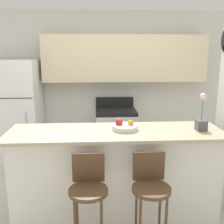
{
  "coord_description": "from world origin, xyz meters",
  "views": [
    {
      "loc": [
        -0.19,
        -2.69,
        1.84
      ],
      "look_at": [
        0.0,
        0.69,
        1.08
      ],
      "focal_mm": 42.0,
      "sensor_mm": 36.0,
      "label": 1
    }
  ],
  "objects_px": {
    "bar_stool_right": "(150,189)",
    "orchid_vase": "(202,119)",
    "stove_range": "(116,135)",
    "refrigerator": "(17,113)",
    "fruit_bowl": "(125,127)",
    "bar_stool_left": "(88,191)"
  },
  "relations": [
    {
      "from": "stove_range",
      "to": "orchid_vase",
      "type": "relative_size",
      "value": 2.63
    },
    {
      "from": "fruit_bowl",
      "to": "stove_range",
      "type": "bearing_deg",
      "value": 89.37
    },
    {
      "from": "stove_range",
      "to": "bar_stool_left",
      "type": "distance_m",
      "value": 2.2
    },
    {
      "from": "orchid_vase",
      "to": "fruit_bowl",
      "type": "distance_m",
      "value": 0.83
    },
    {
      "from": "stove_range",
      "to": "refrigerator",
      "type": "bearing_deg",
      "value": -178.52
    },
    {
      "from": "stove_range",
      "to": "fruit_bowl",
      "type": "distance_m",
      "value": 1.69
    },
    {
      "from": "refrigerator",
      "to": "fruit_bowl",
      "type": "distance_m",
      "value": 2.24
    },
    {
      "from": "bar_stool_left",
      "to": "orchid_vase",
      "type": "relative_size",
      "value": 2.33
    },
    {
      "from": "orchid_vase",
      "to": "bar_stool_right",
      "type": "bearing_deg",
      "value": -141.78
    },
    {
      "from": "bar_stool_right",
      "to": "orchid_vase",
      "type": "distance_m",
      "value": 0.96
    },
    {
      "from": "refrigerator",
      "to": "stove_range",
      "type": "distance_m",
      "value": 1.68
    },
    {
      "from": "bar_stool_right",
      "to": "stove_range",
      "type": "bearing_deg",
      "value": 94.38
    },
    {
      "from": "refrigerator",
      "to": "orchid_vase",
      "type": "distance_m",
      "value": 2.93
    },
    {
      "from": "stove_range",
      "to": "fruit_bowl",
      "type": "height_order",
      "value": "fruit_bowl"
    },
    {
      "from": "refrigerator",
      "to": "fruit_bowl",
      "type": "relative_size",
      "value": 6.08
    },
    {
      "from": "refrigerator",
      "to": "bar_stool_right",
      "type": "bearing_deg",
      "value": -49.75
    },
    {
      "from": "bar_stool_right",
      "to": "fruit_bowl",
      "type": "relative_size",
      "value": 3.3
    },
    {
      "from": "refrigerator",
      "to": "orchid_vase",
      "type": "xyz_separation_m",
      "value": [
        2.43,
        -1.62,
        0.28
      ]
    },
    {
      "from": "orchid_vase",
      "to": "refrigerator",
      "type": "bearing_deg",
      "value": 146.35
    },
    {
      "from": "refrigerator",
      "to": "stove_range",
      "type": "xyz_separation_m",
      "value": [
        1.63,
        0.04,
        -0.41
      ]
    },
    {
      "from": "stove_range",
      "to": "bar_stool_right",
      "type": "height_order",
      "value": "stove_range"
    },
    {
      "from": "bar_stool_left",
      "to": "fruit_bowl",
      "type": "distance_m",
      "value": 0.82
    }
  ]
}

